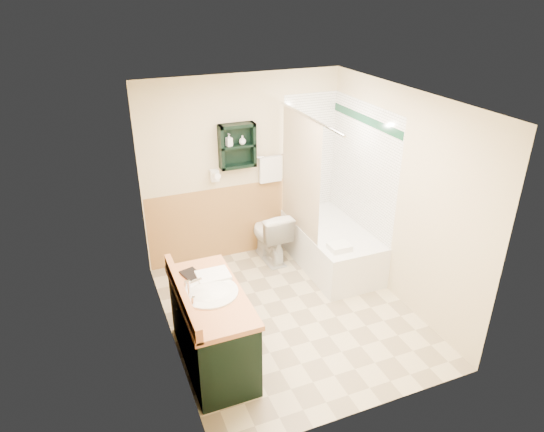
{
  "coord_description": "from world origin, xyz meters",
  "views": [
    {
      "loc": [
        -1.85,
        -4.02,
        3.36
      ],
      "look_at": [
        -0.13,
        0.2,
        1.15
      ],
      "focal_mm": 32.0,
      "sensor_mm": 36.0,
      "label": 1
    }
  ],
  "objects_px": {
    "hair_dryer": "(214,175)",
    "toilet": "(270,235)",
    "bathtub": "(332,246)",
    "soap_bottle_b": "(242,141)",
    "soap_bottle_a": "(229,143)",
    "wall_shelf": "(237,146)",
    "vanity": "(212,328)",
    "vanity_book": "(183,269)"
  },
  "relations": [
    {
      "from": "hair_dryer",
      "to": "vanity",
      "type": "height_order",
      "value": "hair_dryer"
    },
    {
      "from": "wall_shelf",
      "to": "soap_bottle_a",
      "type": "height_order",
      "value": "wall_shelf"
    },
    {
      "from": "wall_shelf",
      "to": "soap_bottle_a",
      "type": "bearing_deg",
      "value": -177.25
    },
    {
      "from": "vanity_book",
      "to": "wall_shelf",
      "type": "bearing_deg",
      "value": 39.31
    },
    {
      "from": "wall_shelf",
      "to": "soap_bottle_a",
      "type": "distance_m",
      "value": 0.12
    },
    {
      "from": "vanity_book",
      "to": "soap_bottle_a",
      "type": "relative_size",
      "value": 1.37
    },
    {
      "from": "hair_dryer",
      "to": "soap_bottle_a",
      "type": "bearing_deg",
      "value": -8.7
    },
    {
      "from": "vanity",
      "to": "toilet",
      "type": "xyz_separation_m",
      "value": [
        1.23,
        1.6,
        -0.05
      ]
    },
    {
      "from": "hair_dryer",
      "to": "vanity_book",
      "type": "xyz_separation_m",
      "value": [
        -0.76,
        -1.5,
        -0.3
      ]
    },
    {
      "from": "bathtub",
      "to": "hair_dryer",
      "type": "bearing_deg",
      "value": 152.85
    },
    {
      "from": "soap_bottle_a",
      "to": "hair_dryer",
      "type": "bearing_deg",
      "value": 171.3
    },
    {
      "from": "wall_shelf",
      "to": "vanity",
      "type": "bearing_deg",
      "value": -116.21
    },
    {
      "from": "wall_shelf",
      "to": "vanity",
      "type": "height_order",
      "value": "wall_shelf"
    },
    {
      "from": "hair_dryer",
      "to": "bathtub",
      "type": "distance_m",
      "value": 1.76
    },
    {
      "from": "wall_shelf",
      "to": "soap_bottle_b",
      "type": "xyz_separation_m",
      "value": [
        0.07,
        -0.01,
        0.06
      ]
    },
    {
      "from": "vanity",
      "to": "vanity_book",
      "type": "relative_size",
      "value": 6.13
    },
    {
      "from": "bathtub",
      "to": "toilet",
      "type": "relative_size",
      "value": 2.1
    },
    {
      "from": "soap_bottle_a",
      "to": "bathtub",
      "type": "bearing_deg",
      "value": -29.91
    },
    {
      "from": "wall_shelf",
      "to": "soap_bottle_b",
      "type": "bearing_deg",
      "value": -4.37
    },
    {
      "from": "toilet",
      "to": "wall_shelf",
      "type": "bearing_deg",
      "value": -35.19
    },
    {
      "from": "hair_dryer",
      "to": "toilet",
      "type": "xyz_separation_m",
      "value": [
        0.64,
        -0.24,
        -0.85
      ]
    },
    {
      "from": "bathtub",
      "to": "soap_bottle_a",
      "type": "distance_m",
      "value": 1.86
    },
    {
      "from": "vanity",
      "to": "toilet",
      "type": "height_order",
      "value": "vanity"
    },
    {
      "from": "hair_dryer",
      "to": "wall_shelf",
      "type": "bearing_deg",
      "value": -4.76
    },
    {
      "from": "soap_bottle_a",
      "to": "vanity",
      "type": "bearing_deg",
      "value": -113.58
    },
    {
      "from": "hair_dryer",
      "to": "soap_bottle_a",
      "type": "distance_m",
      "value": 0.45
    },
    {
      "from": "hair_dryer",
      "to": "vanity",
      "type": "relative_size",
      "value": 0.19
    },
    {
      "from": "bathtub",
      "to": "soap_bottle_b",
      "type": "height_order",
      "value": "soap_bottle_b"
    },
    {
      "from": "wall_shelf",
      "to": "hair_dryer",
      "type": "xyz_separation_m",
      "value": [
        -0.3,
        0.02,
        -0.35
      ]
    },
    {
      "from": "hair_dryer",
      "to": "toilet",
      "type": "distance_m",
      "value": 1.09
    },
    {
      "from": "wall_shelf",
      "to": "bathtub",
      "type": "relative_size",
      "value": 0.37
    },
    {
      "from": "toilet",
      "to": "soap_bottle_b",
      "type": "relative_size",
      "value": 6.55
    },
    {
      "from": "hair_dryer",
      "to": "bathtub",
      "type": "relative_size",
      "value": 0.16
    },
    {
      "from": "vanity",
      "to": "toilet",
      "type": "distance_m",
      "value": 2.02
    },
    {
      "from": "bathtub",
      "to": "soap_bottle_a",
      "type": "bearing_deg",
      "value": 150.09
    },
    {
      "from": "wall_shelf",
      "to": "soap_bottle_a",
      "type": "xyz_separation_m",
      "value": [
        -0.1,
        -0.01,
        0.05
      ]
    },
    {
      "from": "bathtub",
      "to": "vanity",
      "type": "bearing_deg",
      "value": -148.79
    },
    {
      "from": "soap_bottle_a",
      "to": "soap_bottle_b",
      "type": "xyz_separation_m",
      "value": [
        0.17,
        0.0,
        0.01
      ]
    },
    {
      "from": "vanity",
      "to": "toilet",
      "type": "relative_size",
      "value": 1.76
    },
    {
      "from": "vanity",
      "to": "wall_shelf",
      "type": "bearing_deg",
      "value": 63.79
    },
    {
      "from": "wall_shelf",
      "to": "soap_bottle_b",
      "type": "relative_size",
      "value": 5.05
    },
    {
      "from": "wall_shelf",
      "to": "vanity",
      "type": "relative_size",
      "value": 0.44
    }
  ]
}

